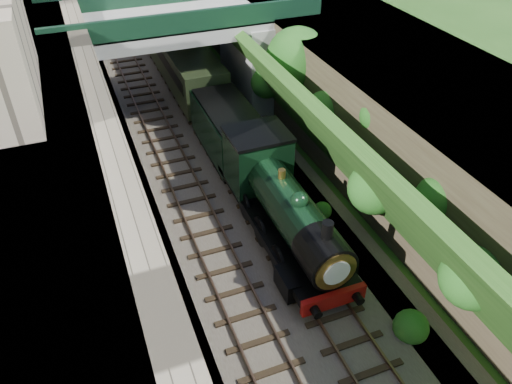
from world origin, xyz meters
TOP-DOWN VIEW (x-y plane):
  - trackbed at (0.00, 20.00)m, footprint 10.00×90.00m
  - retaining_wall at (-5.50, 20.00)m, footprint 1.00×90.00m
  - street_plateau_left at (-9.00, 20.00)m, footprint 6.00×90.00m
  - street_plateau_right at (9.50, 20.00)m, footprint 8.00×90.00m
  - embankment_slope at (4.97, 20.26)m, footprint 4.51×90.00m
  - track_left at (-2.00, 20.00)m, footprint 2.50×90.00m
  - track_right at (1.20, 20.00)m, footprint 2.50×90.00m
  - road_bridge at (0.94, 24.00)m, footprint 16.00×6.40m
  - tree at (5.91, 18.54)m, footprint 3.60×3.80m
  - locomotive at (1.20, 9.80)m, footprint 3.10×10.22m
  - tender at (1.20, 17.16)m, footprint 2.70×6.00m
  - coach_front at (1.20, 29.76)m, footprint 2.90×18.00m

SIDE VIEW (x-z plane):
  - trackbed at x=0.00m, z-range 0.00..0.20m
  - track_left at x=-2.00m, z-range 0.15..0.35m
  - track_right at x=1.20m, z-range 0.15..0.35m
  - tender at x=1.20m, z-range 0.09..3.14m
  - locomotive at x=1.20m, z-range -0.02..3.81m
  - coach_front at x=1.20m, z-range 0.20..3.90m
  - embankment_slope at x=4.97m, z-range -0.46..5.91m
  - street_plateau_right at x=9.50m, z-range 0.00..6.25m
  - retaining_wall at x=-5.50m, z-range 0.00..7.00m
  - street_plateau_left at x=-9.00m, z-range 0.00..7.00m
  - road_bridge at x=0.94m, z-range 0.45..7.70m
  - tree at x=5.91m, z-range 1.35..7.95m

